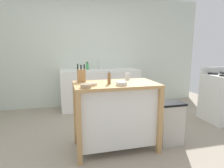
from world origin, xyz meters
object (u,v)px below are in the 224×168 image
Objects in this scene: drinking_cup at (127,76)px; sink_faucet at (99,65)px; stove at (222,98)px; bottle_dish_soap at (87,66)px; knife_block at (81,75)px; bowl_ceramic_small at (86,86)px; kitchen_island at (116,112)px; bowl_stoneware_deep at (92,84)px; bowl_ceramic_wide at (122,83)px; pepper_grinder at (109,78)px; trash_bin at (170,123)px.

sink_faucet reaches higher than drinking_cup.
bottle_dish_soap is at bearing 147.32° from stove.
bowl_ceramic_small is at bearing -88.14° from knife_block.
drinking_cup reaches higher than kitchen_island.
sink_faucet is 0.28m from bottle_dish_soap.
kitchen_island is at bearing 16.18° from bowl_stoneware_deep.
bowl_ceramic_small is (-0.09, -0.12, 0.01)m from bowl_stoneware_deep.
bowl_ceramic_small is 0.94× the size of bowl_ceramic_wide.
kitchen_island is at bearing 25.11° from pepper_grinder.
kitchen_island is at bearing -86.27° from bottle_dish_soap.
bottle_dish_soap reaches higher than trash_bin.
bowl_ceramic_wide is at bearing -173.18° from trash_bin.
drinking_cup is 2.09m from stove.
bottle_dish_soap is at bearing 90.83° from pepper_grinder.
trash_bin is at bearing -73.03° from sink_faucet.
kitchen_island is 2.07m from bottle_dish_soap.
trash_bin is at bearing -66.12° from bottle_dish_soap.
knife_block reaches higher than pepper_grinder.
knife_block is (-0.43, 0.21, 0.50)m from kitchen_island.
kitchen_island is 9.32× the size of bowl_stoneware_deep.
knife_block is 1.82m from bottle_dish_soap.
sink_faucet is (0.58, 1.82, -0.01)m from knife_block.
bowl_ceramic_wide reaches higher than trash_bin.
kitchen_island is 1.09× the size of stove.
kitchen_island is 0.47m from bowl_ceramic_wide.
drinking_cup is (0.66, 0.44, 0.03)m from bowl_ceramic_small.
bowl_stoneware_deep is at bearing -168.14° from pepper_grinder.
sink_faucet reaches higher than kitchen_island.
drinking_cup is at bearing 38.82° from pepper_grinder.
stove is (2.38, -1.53, -0.52)m from bottle_dish_soap.
bottle_dish_soap is (0.20, 2.10, 0.03)m from bowl_stoneware_deep.
knife_block is 1.13× the size of sink_faucet.
knife_block is 0.33m from bowl_stoneware_deep.
sink_faucet is (-0.65, 2.12, 0.69)m from trash_bin.
stove is at bearing 16.48° from bowl_ceramic_wide.
bowl_ceramic_wide is 2.37m from stove.
bowl_ceramic_wide is (0.03, -0.17, 0.44)m from kitchen_island.
drinking_cup is 0.44m from pepper_grinder.
trash_bin is at bearing -158.75° from stove.
pepper_grinder reaches higher than bowl_stoneware_deep.
drinking_cup reaches higher than trash_bin.
knife_block is at bearing -178.87° from drinking_cup.
bottle_dish_soap reaches higher than bowl_ceramic_small.
bowl_ceramic_wide is at bearing -93.10° from sink_faucet.
bottle_dish_soap is (-0.13, 2.01, 0.46)m from kitchen_island.
knife_block is 1.45m from trash_bin.
stove is (2.01, 0.26, -0.52)m from drinking_cup.
bowl_ceramic_small is 0.36m from pepper_grinder.
pepper_grinder is 2.06m from bottle_dish_soap.
bottle_dish_soap is at bearing 80.42° from knife_block.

